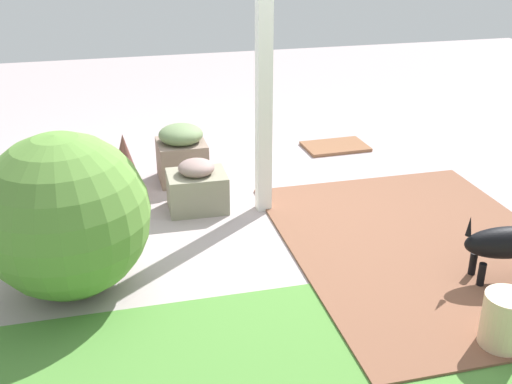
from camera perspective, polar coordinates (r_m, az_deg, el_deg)
The scene contains 10 objects.
ground_plane at distance 4.80m, azimuth 2.93°, elevation -1.88°, with size 12.00×12.00×0.00m, color #A8989A.
brick_path at distance 4.44m, azimuth 15.02°, elevation -4.85°, with size 1.80×2.40×0.02m, color brown.
porch_pillar at distance 4.50m, azimuth 0.72°, elevation 10.63°, with size 0.11×0.11×2.10m, color white.
stone_planter_nearest at distance 5.33m, azimuth -6.75°, elevation 3.51°, with size 0.40×0.40×0.49m.
stone_planter_near at distance 4.80m, azimuth -5.36°, elevation 0.43°, with size 0.45×0.36×0.40m.
round_shrub at distance 3.79m, azimuth -16.90°, elevation -2.08°, with size 0.98×0.98×0.98m, color #5B8B39.
terracotta_pot_broad at distance 5.17m, azimuth -17.09°, elevation 2.37°, with size 0.46×0.46×0.48m.
terracotta_pot_spiky at distance 5.04m, azimuth -11.77°, elevation 2.12°, with size 0.23×0.23×0.54m.
ceramic_urn at distance 3.56m, azimuth 21.62°, elevation -10.86°, with size 0.24×0.24×0.31m, color beige.
doormat at distance 6.16m, azimuth 7.21°, elevation 4.12°, with size 0.60×0.40×0.03m, color brown.
Camera 1 is at (1.28, 4.12, 2.10)m, focal length 44.11 mm.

